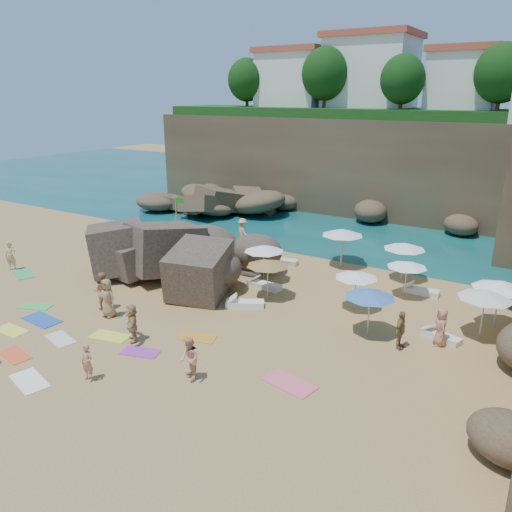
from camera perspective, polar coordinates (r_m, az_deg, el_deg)
The scene contains 47 objects.
ground at distance 25.30m, azimuth -7.48°, elevation -5.37°, with size 120.00×120.00×0.00m, color tan.
seawater at distance 51.09m, azimuth 14.25°, elevation 6.27°, with size 120.00×120.00×0.00m, color #0C4751.
cliff_back at distance 45.13m, azimuth 15.09°, elevation 9.86°, with size 44.00×8.00×8.00m, color brown.
rock_promontory at distance 43.76m, azimuth -5.55°, elevation 4.81°, with size 12.00×7.00×2.00m, color brown, non-canonical shape.
clifftop_buildings at distance 45.24m, azimuth 17.42°, elevation 18.90°, with size 28.48×9.48×7.00m.
clifftop_trees at distance 38.71m, azimuth 17.59°, elevation 19.17°, with size 35.60×23.82×4.40m.
marina_masts at distance 57.64m, azimuth -1.55°, elevation 11.13°, with size 3.10×0.10×6.00m.
rock_outcrop at distance 29.05m, azimuth -7.78°, elevation -2.22°, with size 8.26×6.19×3.30m, color brown, non-canonical shape.
flag_pole at distance 34.52m, azimuth -8.97°, elevation 4.77°, with size 0.66×0.19×3.41m.
parasol_0 at distance 30.11m, azimuth 9.85°, elevation 2.70°, with size 2.47×2.47×2.34m.
parasol_1 at distance 31.00m, azimuth 9.94°, elevation 2.63°, with size 2.17×2.17×2.05m.
parasol_2 at distance 23.07m, azimuth 24.78°, elevation -4.01°, with size 2.29×2.29×2.17m.
parasol_3 at distance 28.68m, azimuth 16.62°, elevation 1.10°, with size 2.29×2.29×2.17m.
parasol_4 at distance 26.42m, azimuth 16.89°, elevation -0.92°, with size 2.02×2.02×1.91m.
parasol_5 at distance 27.33m, azimuth 0.90°, elevation 0.89°, with size 2.21×2.21×2.09m.
parasol_6 at distance 25.08m, azimuth 1.34°, elevation -0.80°, with size 2.17×2.17×2.06m.
parasol_8 at distance 24.22m, azimuth 26.14°, elevation -3.02°, with size 2.37×2.37×2.24m.
parasol_9 at distance 24.24m, azimuth 11.39°, elevation -2.11°, with size 2.05×2.05×1.94m.
parasol_10 at distance 21.79m, azimuth 12.92°, elevation -4.23°, with size 2.19×2.19×2.07m.
lounger_0 at distance 30.81m, azimuth 3.08°, elevation -0.59°, with size 1.89×0.63×0.29m, color silver.
lounger_1 at distance 26.91m, azimuth 0.96°, elevation -3.39°, with size 1.90×0.63×0.30m, color white.
lounger_2 at distance 27.55m, azimuth 18.31°, elevation -3.84°, with size 1.86×0.62×0.29m, color white.
lounger_3 at distance 29.04m, azimuth -1.15°, elevation -1.80°, with size 1.60×0.53×0.25m, color white.
lounger_4 at distance 22.95m, azimuth 20.39°, elevation -8.63°, with size 1.70×0.57×0.26m, color white.
lounger_5 at distance 24.67m, azimuth -1.27°, elevation -5.47°, with size 1.87×0.62×0.29m, color white.
towel_0 at distance 25.33m, azimuth -23.26°, elevation -6.71°, with size 1.94×0.97×0.03m, color #2250B5.
towel_2 at distance 22.58m, azimuth -25.85°, elevation -10.16°, with size 1.54×0.77×0.03m, color #FA5327.
towel_3 at distance 26.97m, azimuth -23.86°, elevation -5.29°, with size 1.53×0.76×0.03m, color green.
towel_4 at distance 24.84m, azimuth -26.19°, elevation -7.63°, with size 1.56×0.78×0.03m, color #FFF843.
towel_5 at distance 23.19m, azimuth -21.44°, elevation -8.80°, with size 1.56×0.78×0.03m, color silver.
towel_6 at distance 21.14m, azimuth -13.06°, elevation -10.64°, with size 1.56×0.78×0.03m, color purple.
towel_7 at distance 29.01m, azimuth -13.25°, elevation -2.55°, with size 1.69×0.84×0.03m, color red.
towel_9 at distance 18.67m, azimuth 3.83°, elevation -14.31°, with size 1.95×0.97×0.03m, color #EF5D76.
towel_10 at distance 21.87m, azimuth -6.71°, elevation -9.24°, with size 1.59×0.80×0.03m, color orange.
towel_11 at distance 32.01m, azimuth -25.00°, elevation -1.85°, with size 1.90×0.95×0.03m, color green.
towel_12 at distance 22.73m, azimuth -16.35°, elevation -8.79°, with size 1.69×0.84×0.03m, color #E8F340.
towel_13 at distance 20.51m, azimuth -24.48°, elevation -12.87°, with size 1.76×0.88×0.03m, color white.
person_stand_0 at distance 32.77m, azimuth -26.23°, elevation 0.00°, with size 0.64×0.42×1.75m, color tan.
person_stand_1 at distance 25.20m, azimuth -17.12°, elevation -3.82°, with size 0.92×0.72×1.89m, color tan.
person_stand_2 at distance 34.67m, azimuth -1.53°, elevation 2.87°, with size 1.16×0.48×1.79m, color tan.
person_stand_3 at distance 21.39m, azimuth 16.19°, elevation -8.14°, with size 0.96×0.40×1.63m, color olive.
person_stand_4 at distance 22.18m, azimuth 20.38°, elevation -7.61°, with size 0.80×0.44×1.64m, color tan.
person_stand_5 at distance 30.43m, azimuth -6.34°, elevation 0.56°, with size 1.65×0.47×1.78m, color #A47152.
person_lie_2 at distance 24.55m, azimuth -16.47°, elevation -6.13°, with size 0.90×1.84×0.49m, color #9A774D.
person_lie_3 at distance 22.02m, azimuth -13.87°, elevation -8.88°, with size 1.52×1.64×0.44m, color tan.
person_lie_4 at distance 19.72m, azimuth -18.56°, elevation -12.90°, with size 0.51×1.41×0.34m, color tan.
person_lie_5 at distance 18.85m, azimuth -7.55°, elevation -13.05°, with size 0.80×1.66×0.63m, color #E3A281.
Camera 1 is at (14.89, -17.83, 10.02)m, focal length 35.00 mm.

